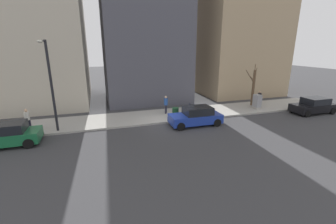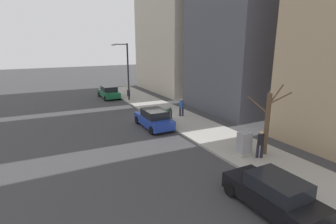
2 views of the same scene
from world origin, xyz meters
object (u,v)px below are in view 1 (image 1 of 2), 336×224
at_px(parked_car_blue, 196,116).
at_px(bare_tree, 253,86).
at_px(parking_meter, 189,109).
at_px(pedestrian_near_meter, 259,98).
at_px(trash_bin, 175,113).
at_px(office_tower_left, 236,26).
at_px(parked_car_green, 4,135).
at_px(pedestrian_far_corner, 27,118).
at_px(pedestrian_midblock, 166,104).
at_px(parked_car_black, 313,106).
at_px(streetlamp, 50,79).
at_px(utility_box, 257,102).

xyz_separation_m(parked_car_blue, bare_tree, (3.66, -8.16, 1.44)).
relative_size(parking_meter, pedestrian_near_meter, 0.81).
bearing_deg(bare_tree, parking_meter, 104.95).
bearing_deg(trash_bin, office_tower_left, -50.75).
relative_size(parked_car_green, pedestrian_far_corner, 2.54).
bearing_deg(office_tower_left, parked_car_green, 115.79).
distance_m(parking_meter, pedestrian_midblock, 2.50).
distance_m(parked_car_black, streetlamp, 23.04).
xyz_separation_m(streetlamp, office_tower_left, (10.30, -21.31, 4.87)).
bearing_deg(utility_box, pedestrian_near_meter, -50.37).
distance_m(pedestrian_far_corner, office_tower_left, 26.37).
relative_size(parked_car_black, pedestrian_near_meter, 2.53).
height_order(parking_meter, pedestrian_far_corner, pedestrian_far_corner).
xyz_separation_m(parked_car_blue, parked_car_green, (-0.05, 13.39, 0.00)).
xyz_separation_m(parked_car_black, pedestrian_far_corner, (2.50, 24.82, 0.35)).
relative_size(parked_car_green, parking_meter, 3.12).
xyz_separation_m(pedestrian_near_meter, pedestrian_far_corner, (-0.66, 21.08, 0.00)).
bearing_deg(pedestrian_midblock, utility_box, -70.18).
distance_m(utility_box, pedestrian_near_meter, 0.93).
bearing_deg(parked_car_green, parked_car_black, -90.75).
xyz_separation_m(parking_meter, bare_tree, (2.17, -8.12, 1.19)).
bearing_deg(parked_car_blue, parked_car_green, 90.67).
bearing_deg(parked_car_black, pedestrian_near_meter, 49.69).
bearing_deg(parked_car_blue, streetlamp, 83.32).
distance_m(parked_car_blue, streetlamp, 11.12).
relative_size(parked_car_blue, pedestrian_midblock, 2.54).
distance_m(parking_meter, pedestrian_near_meter, 8.55).
xyz_separation_m(parked_car_green, parking_meter, (1.54, -13.42, 0.24)).
distance_m(parked_car_green, parking_meter, 13.51).
height_order(streetlamp, bare_tree, streetlamp).
bearing_deg(parked_car_black, streetlamp, 85.98).
height_order(bare_tree, pedestrian_midblock, bare_tree).
bearing_deg(utility_box, parked_car_blue, 106.74).
bearing_deg(pedestrian_near_meter, office_tower_left, 15.89).
xyz_separation_m(parked_car_black, streetlamp, (1.57, 22.75, 3.28)).
distance_m(bare_tree, pedestrian_near_meter, 1.35).
distance_m(streetlamp, pedestrian_midblock, 9.75).
xyz_separation_m(utility_box, trash_bin, (-0.40, 8.85, -0.25)).
distance_m(parked_car_green, utility_box, 21.29).
bearing_deg(pedestrian_near_meter, utility_box, 160.32).
bearing_deg(streetlamp, parking_meter, -89.09).
bearing_deg(trash_bin, pedestrian_far_corner, 88.45).
height_order(trash_bin, office_tower_left, office_tower_left).
xyz_separation_m(streetlamp, pedestrian_far_corner, (0.93, 2.07, -2.93)).
height_order(pedestrian_near_meter, pedestrian_midblock, same).
bearing_deg(parking_meter, parked_car_green, 96.54).
relative_size(streetlamp, pedestrian_far_corner, 3.92).
distance_m(parked_car_blue, utility_box, 8.12).
distance_m(bare_tree, trash_bin, 9.53).
bearing_deg(pedestrian_midblock, office_tower_left, -29.63).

